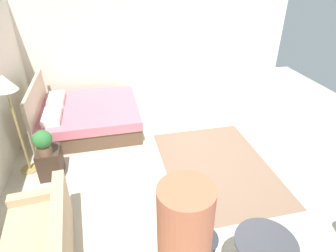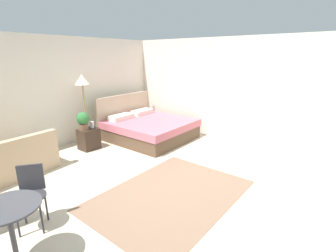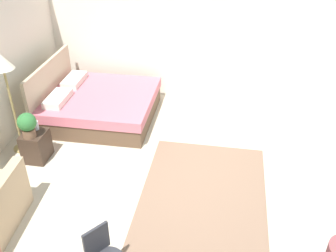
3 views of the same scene
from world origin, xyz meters
name	(u,v)px [view 1 (image 1 of 3)]	position (x,y,z in m)	size (l,w,h in m)	color
ground_plane	(196,167)	(0.00, 0.00, -0.01)	(9.02, 9.35, 0.02)	beige
wall_right	(161,48)	(3.01, 0.00, 1.28)	(0.12, 6.35, 2.56)	silver
area_rug	(217,166)	(-0.09, -0.35, 0.00)	(2.50, 1.78, 0.01)	#7F604C
bed	(87,116)	(1.77, 1.84, 0.28)	(1.89, 2.00, 1.08)	brown
couch	(41,250)	(-1.40, 2.29, 0.27)	(1.58, 0.84, 0.76)	tan
nightstand	(50,162)	(0.33, 2.40, 0.24)	(0.42, 0.36, 0.49)	#38281E
potted_plant	(43,141)	(0.23, 2.40, 0.72)	(0.29, 0.29, 0.41)	brown
vase	(47,142)	(0.45, 2.40, 0.56)	(0.09, 0.09, 0.15)	silver
floor_lamp	(7,92)	(0.54, 2.80, 1.44)	(0.34, 0.34, 1.70)	#99844C
cafe_chair_near_couch	(195,233)	(-1.74, 0.58, 0.50)	(0.53, 0.53, 0.81)	#2D2D33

